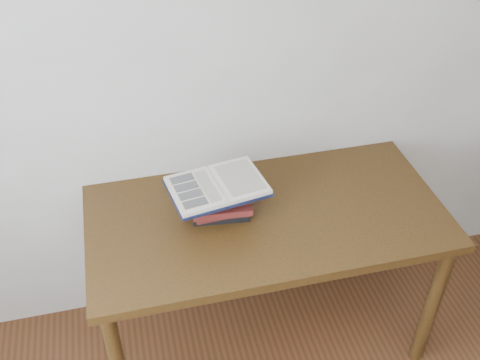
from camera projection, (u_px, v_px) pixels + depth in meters
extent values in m
cube|color=silver|center=(221.00, 67.00, 2.29)|extent=(3.50, 0.04, 2.60)
cube|color=#402C10|center=(267.00, 218.00, 2.35)|extent=(1.49, 0.75, 0.04)
cylinder|color=#402C10|center=(432.00, 306.00, 2.49)|extent=(0.06, 0.06, 0.76)
cylinder|color=#402C10|center=(110.00, 259.00, 2.71)|extent=(0.06, 0.06, 0.76)
cylinder|color=#402C10|center=(373.00, 214.00, 2.96)|extent=(0.06, 0.06, 0.76)
cube|color=black|center=(220.00, 209.00, 2.34)|extent=(0.25, 0.18, 0.03)
cube|color=maroon|center=(215.00, 206.00, 2.30)|extent=(0.20, 0.16, 0.03)
cube|color=maroon|center=(221.00, 201.00, 2.28)|extent=(0.25, 0.20, 0.03)
cube|color=maroon|center=(214.00, 193.00, 2.28)|extent=(0.21, 0.18, 0.03)
cube|color=black|center=(213.00, 190.00, 2.25)|extent=(0.24, 0.19, 0.03)
cube|color=black|center=(217.00, 188.00, 2.24)|extent=(0.42, 0.32, 0.01)
cube|color=beige|center=(195.00, 191.00, 2.20)|extent=(0.22, 0.28, 0.02)
cube|color=beige|center=(239.00, 179.00, 2.26)|extent=(0.22, 0.28, 0.02)
cylinder|color=beige|center=(217.00, 185.00, 2.23)|extent=(0.05, 0.25, 0.01)
cube|color=black|center=(182.00, 179.00, 2.24)|extent=(0.10, 0.06, 0.00)
cube|color=black|center=(186.00, 186.00, 2.20)|extent=(0.10, 0.06, 0.00)
cube|color=black|center=(191.00, 195.00, 2.17)|extent=(0.10, 0.06, 0.00)
cube|color=black|center=(195.00, 203.00, 2.13)|extent=(0.10, 0.06, 0.00)
cube|color=beige|center=(208.00, 186.00, 2.21)|extent=(0.08, 0.21, 0.00)
cube|color=beige|center=(240.00, 177.00, 2.25)|extent=(0.18, 0.23, 0.00)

